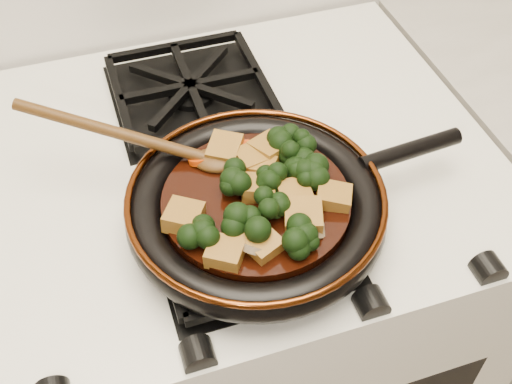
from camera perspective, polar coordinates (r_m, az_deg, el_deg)
name	(u,v)px	position (r m, az deg, el deg)	size (l,w,h in m)	color
stove	(228,329)	(1.24, -2.55, -12.06)	(0.76, 0.60, 0.90)	white
burner_grate_front	(248,229)	(0.78, -0.74, -3.28)	(0.23, 0.23, 0.03)	black
burner_grate_back	(191,91)	(0.97, -5.82, 8.97)	(0.23, 0.23, 0.03)	black
skillet	(258,206)	(0.76, 0.17, -1.26)	(0.44, 0.31, 0.05)	black
braising_sauce	(256,204)	(0.76, 0.00, -1.07)	(0.22, 0.22, 0.02)	black
tofu_cube_0	(253,159)	(0.79, -0.28, 2.97)	(0.04, 0.04, 0.02)	olive
tofu_cube_1	(184,217)	(0.73, -6.44, -2.23)	(0.04, 0.04, 0.02)	olive
tofu_cube_2	(258,188)	(0.75, 0.14, 0.34)	(0.04, 0.03, 0.02)	olive
tofu_cube_3	(262,244)	(0.70, 0.52, -4.62)	(0.04, 0.03, 0.02)	olive
tofu_cube_4	(294,194)	(0.75, 3.40, -0.13)	(0.03, 0.04, 0.02)	olive
tofu_cube_5	(261,168)	(0.78, 0.49, 2.15)	(0.03, 0.03, 0.02)	olive
tofu_cube_6	(270,149)	(0.80, 1.22, 3.82)	(0.04, 0.04, 0.02)	olive
tofu_cube_7	(225,150)	(0.80, -2.78, 3.73)	(0.04, 0.04, 0.02)	olive
tofu_cube_8	(225,253)	(0.69, -2.75, -5.45)	(0.04, 0.04, 0.02)	olive
tofu_cube_9	(333,197)	(0.75, 6.89, -0.47)	(0.04, 0.03, 0.02)	olive
tofu_cube_10	(303,217)	(0.72, 4.23, -2.19)	(0.04, 0.04, 0.02)	olive
broccoli_floret_0	(274,180)	(0.75, 1.58, 1.08)	(0.06, 0.06, 0.06)	black
broccoli_floret_1	(302,239)	(0.70, 4.12, -4.22)	(0.06, 0.06, 0.05)	black
broccoli_floret_2	(303,178)	(0.76, 4.19, 1.24)	(0.06, 0.06, 0.05)	black
broccoli_floret_3	(235,182)	(0.76, -1.87, 0.87)	(0.06, 0.06, 0.05)	black
broccoli_floret_4	(296,149)	(0.79, 3.57, 3.83)	(0.06, 0.06, 0.06)	black
broccoli_floret_5	(310,168)	(0.78, 4.87, 2.10)	(0.06, 0.06, 0.05)	black
broccoli_floret_6	(276,207)	(0.72, 1.80, -1.37)	(0.05, 0.05, 0.06)	black
broccoli_floret_7	(284,148)	(0.80, 2.53, 3.97)	(0.06, 0.06, 0.05)	black
broccoli_floret_8	(202,236)	(0.71, -4.79, -3.92)	(0.06, 0.06, 0.05)	black
broccoli_floret_9	(242,230)	(0.70, -1.21, -3.41)	(0.06, 0.06, 0.06)	black
carrot_coin_0	(250,149)	(0.80, -0.53, 3.88)	(0.03, 0.03, 0.01)	#C83705
carrot_coin_1	(295,205)	(0.74, 3.50, -1.13)	(0.03, 0.03, 0.01)	#C83705
carrot_coin_2	(242,179)	(0.77, -1.22, 1.21)	(0.03, 0.03, 0.01)	#C83705
carrot_coin_3	(303,225)	(0.72, 4.19, -2.94)	(0.03, 0.03, 0.01)	#C83705
carrot_coin_4	(199,159)	(0.79, -5.10, 2.93)	(0.03, 0.03, 0.01)	#C83705
mushroom_slice_0	(281,151)	(0.80, 2.28, 3.68)	(0.03, 0.03, 0.01)	brown
mushroom_slice_1	(254,249)	(0.70, -0.17, -5.07)	(0.03, 0.03, 0.01)	brown
mushroom_slice_2	(298,158)	(0.79, 3.80, 3.02)	(0.03, 0.03, 0.01)	brown
mushroom_slice_3	(313,226)	(0.72, 5.07, -3.05)	(0.03, 0.03, 0.01)	brown
wooden_spoon	(157,144)	(0.79, -8.77, 4.22)	(0.15, 0.10, 0.25)	#4B2D10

